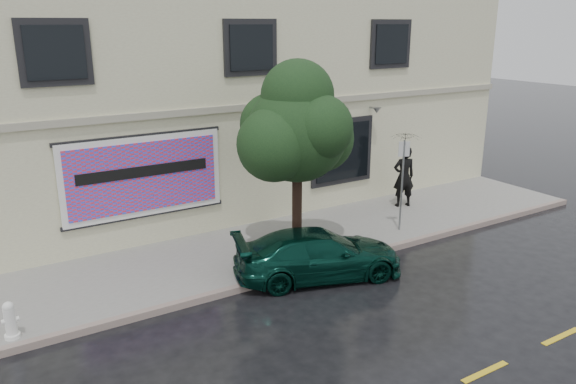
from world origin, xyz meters
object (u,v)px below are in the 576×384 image
fire_hydrant (10,320)px  pedestrian (404,177)px  car (319,254)px  street_tree (297,133)px

fire_hydrant → pedestrian: bearing=-8.7°
car → street_tree: size_ratio=0.91×
car → pedestrian: size_ratio=2.04×
car → pedestrian: 5.84m
pedestrian → street_tree: bearing=35.8°
car → fire_hydrant: 6.63m
pedestrian → car: bearing=45.1°
car → street_tree: bearing=15.3°
pedestrian → street_tree: 5.83m
pedestrian → street_tree: size_ratio=0.45×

